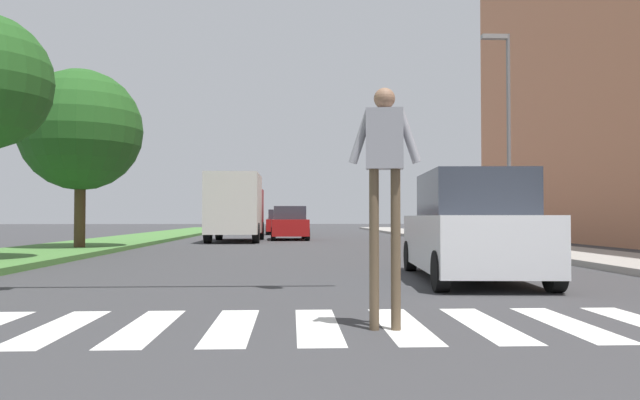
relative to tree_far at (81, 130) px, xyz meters
name	(u,v)px	position (x,y,z in m)	size (l,w,h in m)	color
ground_plane	(297,241)	(7.34, 8.86, -4.06)	(140.00, 140.00, 0.00)	#38383A
crosswalk	(317,326)	(7.34, -14.16, -4.06)	(7.65, 2.20, 0.01)	silver
median_strip	(122,241)	(-0.49, 6.86, -3.99)	(3.75, 64.00, 0.15)	#477A38
tree_far	(81,130)	(0.00, 0.00, 0.00)	(4.05, 4.05, 5.95)	#4C3823
sidewalk_right	(470,240)	(15.25, 6.86, -3.99)	(3.00, 64.00, 0.15)	#9E9991
street_lamp_right	(506,120)	(14.65, 0.43, 0.53)	(1.02, 0.24, 7.50)	slate
pedestrian_performer	(385,168)	(8.02, -14.43, -2.40)	(0.75, 0.29, 2.49)	brown
suv_crossing	(471,229)	(10.35, -9.64, -3.13)	(2.26, 4.72, 1.97)	silver
sedan_midblock	(289,224)	(6.96, 10.29, -3.28)	(2.01, 4.21, 1.69)	maroon
sedan_distant	(281,223)	(6.38, 19.85, -3.30)	(1.91, 4.23, 1.64)	maroon
sedan_far_horizon	(278,221)	(5.96, 30.82, -3.26)	(2.16, 4.45, 1.73)	#B7B7BC
truck_box_delivery	(236,207)	(4.46, 8.07, -2.43)	(2.40, 6.20, 3.10)	maroon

